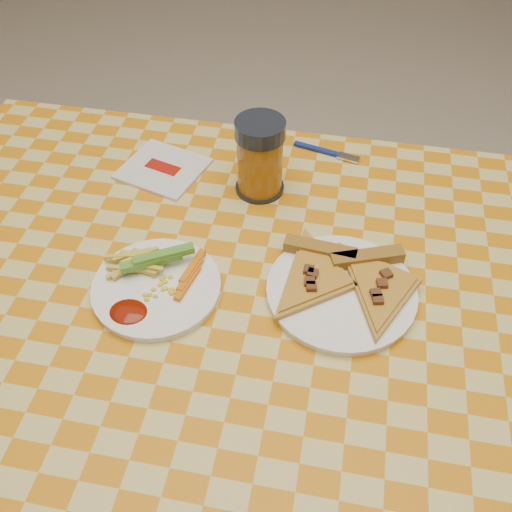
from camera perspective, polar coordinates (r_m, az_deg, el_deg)
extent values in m
plane|color=beige|center=(1.54, -0.04, -22.01)|extent=(8.00, 8.00, 0.00)
cylinder|color=silver|center=(1.53, -17.73, -0.55)|extent=(0.06, 0.06, 0.71)
cylinder|color=silver|center=(1.46, 24.18, -6.47)|extent=(0.06, 0.06, 0.71)
cube|color=#4E2B1A|center=(0.89, -0.07, -5.07)|extent=(1.20, 0.80, 0.04)
cylinder|color=white|center=(0.89, -9.90, -3.21)|extent=(0.20, 0.20, 0.01)
cylinder|color=white|center=(0.88, 8.50, -3.63)|extent=(0.27, 0.27, 0.01)
cube|color=#1B640F|center=(0.89, -9.83, -0.20)|extent=(0.10, 0.08, 0.02)
cube|color=orange|center=(0.88, -6.59, -1.89)|extent=(0.06, 0.08, 0.02)
ellipsoid|color=#6C1002|center=(0.86, -12.64, -5.50)|extent=(0.06, 0.05, 0.01)
cube|color=#936321|center=(0.91, 6.42, 0.57)|extent=(0.12, 0.04, 0.02)
cube|color=#936321|center=(0.91, 11.04, -0.23)|extent=(0.12, 0.06, 0.02)
cylinder|color=black|center=(1.05, 0.37, 6.89)|extent=(0.09, 0.09, 0.01)
cylinder|color=#8D510F|center=(1.01, 0.39, 9.24)|extent=(0.08, 0.08, 0.12)
cylinder|color=black|center=(0.97, 0.41, 12.55)|extent=(0.09, 0.09, 0.03)
cube|color=silver|center=(1.10, -9.28, 8.61)|extent=(0.18, 0.17, 0.01)
cube|color=#A11209|center=(1.10, -9.30, 8.77)|extent=(0.07, 0.04, 0.00)
cube|color=navy|center=(1.14, 6.07, 10.59)|extent=(0.09, 0.03, 0.01)
cube|color=silver|center=(1.13, 9.23, 9.69)|extent=(0.05, 0.03, 0.00)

